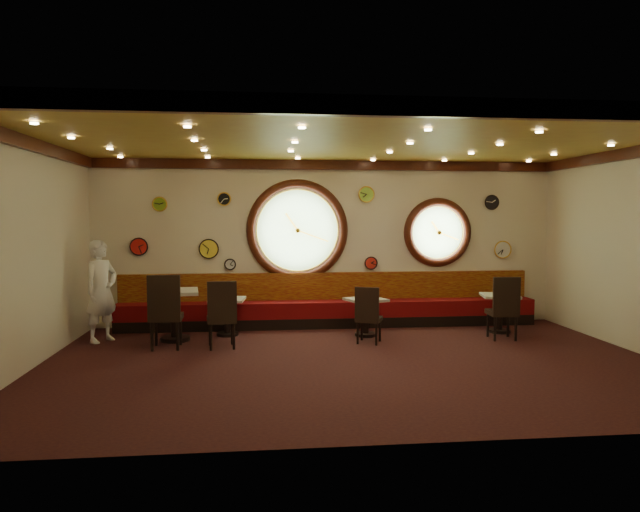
{
  "coord_description": "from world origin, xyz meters",
  "views": [
    {
      "loc": [
        -1.34,
        -8.07,
        2.12
      ],
      "look_at": [
        -0.39,
        0.8,
        1.5
      ],
      "focal_mm": 32.0,
      "sensor_mm": 36.0,
      "label": 1
    }
  ],
  "objects_px": {
    "condiment_d_salt": "(494,291)",
    "condiment_a_salt": "(166,287)",
    "chair_b": "(222,310)",
    "waiter": "(101,291)",
    "table_b": "(227,312)",
    "chair_c": "(368,311)",
    "table_a": "(175,309)",
    "condiment_a_bottle": "(178,286)",
    "table_d": "(500,308)",
    "condiment_c_salt": "(364,295)",
    "chair_a": "(165,307)",
    "condiment_b_pepper": "(231,296)",
    "condiment_a_pepper": "(175,288)",
    "table_c": "(366,312)",
    "condiment_c_bottle": "(371,294)",
    "condiment_b_bottle": "(234,293)",
    "condiment_b_salt": "(224,295)",
    "condiment_d_bottle": "(505,289)",
    "chair_d": "(504,304)",
    "condiment_c_pepper": "(366,296)",
    "condiment_d_pepper": "(500,291)"
  },
  "relations": [
    {
      "from": "condiment_d_salt",
      "to": "condiment_a_salt",
      "type": "bearing_deg",
      "value": -178.98
    },
    {
      "from": "chair_b",
      "to": "waiter",
      "type": "bearing_deg",
      "value": 152.62
    },
    {
      "from": "table_b",
      "to": "chair_c",
      "type": "relative_size",
      "value": 1.13
    },
    {
      "from": "table_b",
      "to": "condiment_d_salt",
      "type": "relative_size",
      "value": 6.5
    },
    {
      "from": "table_a",
      "to": "condiment_a_bottle",
      "type": "xyz_separation_m",
      "value": [
        0.06,
        0.03,
        0.39
      ]
    },
    {
      "from": "table_d",
      "to": "condiment_c_salt",
      "type": "relative_size",
      "value": 7.66
    },
    {
      "from": "condiment_c_salt",
      "to": "condiment_a_bottle",
      "type": "xyz_separation_m",
      "value": [
        -3.24,
        -0.08,
        0.22
      ]
    },
    {
      "from": "chair_b",
      "to": "waiter",
      "type": "relative_size",
      "value": 0.39
    },
    {
      "from": "chair_a",
      "to": "condiment_a_salt",
      "type": "height_order",
      "value": "chair_a"
    },
    {
      "from": "table_b",
      "to": "condiment_b_pepper",
      "type": "xyz_separation_m",
      "value": [
        0.06,
        -0.0,
        0.29
      ]
    },
    {
      "from": "chair_a",
      "to": "condiment_a_pepper",
      "type": "xyz_separation_m",
      "value": [
        0.09,
        0.56,
        0.23
      ]
    },
    {
      "from": "table_d",
      "to": "table_c",
      "type": "bearing_deg",
      "value": -178.92
    },
    {
      "from": "condiment_a_salt",
      "to": "condiment_c_bottle",
      "type": "bearing_deg",
      "value": 1.1
    },
    {
      "from": "condiment_b_bottle",
      "to": "condiment_b_salt",
      "type": "bearing_deg",
      "value": 177.72
    },
    {
      "from": "condiment_a_salt",
      "to": "condiment_d_bottle",
      "type": "distance_m",
      "value": 6.08
    },
    {
      "from": "chair_a",
      "to": "condiment_b_pepper",
      "type": "xyz_separation_m",
      "value": [
        0.98,
        1.0,
        0.03
      ]
    },
    {
      "from": "chair_b",
      "to": "condiment_d_salt",
      "type": "height_order",
      "value": "chair_b"
    },
    {
      "from": "table_d",
      "to": "condiment_b_salt",
      "type": "xyz_separation_m",
      "value": [
        -4.99,
        0.35,
        0.28
      ]
    },
    {
      "from": "chair_c",
      "to": "condiment_b_salt",
      "type": "relative_size",
      "value": 5.74
    },
    {
      "from": "chair_d",
      "to": "chair_c",
      "type": "bearing_deg",
      "value": -175.46
    },
    {
      "from": "table_c",
      "to": "condiment_c_bottle",
      "type": "relative_size",
      "value": 5.75
    },
    {
      "from": "chair_c",
      "to": "condiment_c_pepper",
      "type": "relative_size",
      "value": 6.28
    },
    {
      "from": "condiment_a_salt",
      "to": "condiment_c_salt",
      "type": "relative_size",
      "value": 1.11
    },
    {
      "from": "table_c",
      "to": "condiment_c_salt",
      "type": "bearing_deg",
      "value": 103.31
    },
    {
      "from": "waiter",
      "to": "table_d",
      "type": "bearing_deg",
      "value": -55.19
    },
    {
      "from": "condiment_b_bottle",
      "to": "condiment_b_pepper",
      "type": "bearing_deg",
      "value": -124.67
    },
    {
      "from": "condiment_b_bottle",
      "to": "condiment_c_bottle",
      "type": "distance_m",
      "value": 2.45
    },
    {
      "from": "condiment_b_salt",
      "to": "condiment_c_bottle",
      "type": "relative_size",
      "value": 0.75
    },
    {
      "from": "chair_d",
      "to": "condiment_b_pepper",
      "type": "relative_size",
      "value": 7.22
    },
    {
      "from": "condiment_c_pepper",
      "to": "chair_d",
      "type": "bearing_deg",
      "value": -14.98
    },
    {
      "from": "condiment_b_pepper",
      "to": "condiment_c_bottle",
      "type": "xyz_separation_m",
      "value": [
        2.48,
        -0.25,
        0.02
      ]
    },
    {
      "from": "table_d",
      "to": "chair_c",
      "type": "bearing_deg",
      "value": -165.19
    },
    {
      "from": "condiment_c_pepper",
      "to": "condiment_b_salt",
      "type": "bearing_deg",
      "value": 171.15
    },
    {
      "from": "condiment_b_pepper",
      "to": "condiment_d_pepper",
      "type": "relative_size",
      "value": 0.83
    },
    {
      "from": "condiment_d_bottle",
      "to": "chair_a",
      "type": "bearing_deg",
      "value": -171.96
    },
    {
      "from": "chair_c",
      "to": "table_b",
      "type": "bearing_deg",
      "value": -178.95
    },
    {
      "from": "chair_a",
      "to": "chair_b",
      "type": "distance_m",
      "value": 0.9
    },
    {
      "from": "table_d",
      "to": "condiment_a_bottle",
      "type": "distance_m",
      "value": 5.77
    },
    {
      "from": "condiment_d_salt",
      "to": "waiter",
      "type": "height_order",
      "value": "waiter"
    },
    {
      "from": "condiment_a_bottle",
      "to": "waiter",
      "type": "xyz_separation_m",
      "value": [
        -1.27,
        0.03,
        -0.08
      ]
    },
    {
      "from": "condiment_b_salt",
      "to": "condiment_b_pepper",
      "type": "height_order",
      "value": "condiment_b_salt"
    },
    {
      "from": "chair_c",
      "to": "condiment_b_pepper",
      "type": "distance_m",
      "value": 2.49
    },
    {
      "from": "chair_c",
      "to": "condiment_d_pepper",
      "type": "height_order",
      "value": "chair_c"
    },
    {
      "from": "condiment_b_bottle",
      "to": "condiment_d_bottle",
      "type": "distance_m",
      "value": 4.96
    },
    {
      "from": "condiment_c_bottle",
      "to": "condiment_d_bottle",
      "type": "bearing_deg",
      "value": 2.29
    },
    {
      "from": "condiment_c_bottle",
      "to": "condiment_b_salt",
      "type": "bearing_deg",
      "value": 172.35
    },
    {
      "from": "condiment_a_pepper",
      "to": "condiment_c_salt",
      "type": "bearing_deg",
      "value": 3.72
    },
    {
      "from": "condiment_b_salt",
      "to": "condiment_b_pepper",
      "type": "relative_size",
      "value": 1.1
    },
    {
      "from": "chair_d",
      "to": "condiment_a_pepper",
      "type": "height_order",
      "value": "chair_d"
    },
    {
      "from": "chair_c",
      "to": "chair_d",
      "type": "height_order",
      "value": "chair_d"
    }
  ]
}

